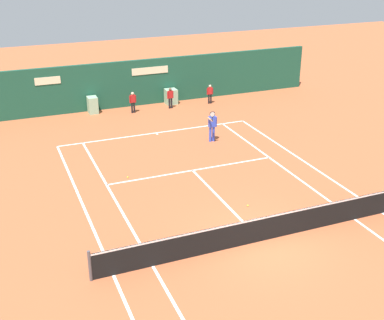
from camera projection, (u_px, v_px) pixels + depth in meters
name	position (u px, v px, depth m)	size (l,w,h in m)	color
ground_plane	(254.00, 233.00, 18.33)	(80.00, 80.00, 0.01)	#B25633
tennis_net	(262.00, 228.00, 17.64)	(12.10, 0.10, 1.07)	#4C4C51
sponsor_back_wall	(129.00, 85.00, 31.73)	(25.00, 1.02, 2.88)	#194C38
player_on_baseline	(212.00, 124.00, 26.26)	(0.66, 0.66, 1.83)	blue
ball_kid_right_post	(133.00, 101.00, 30.72)	(0.43, 0.19, 1.30)	black
ball_kid_centre_post	(170.00, 97.00, 31.55)	(0.43, 0.21, 1.31)	black
ball_kid_left_post	(210.00, 93.00, 32.49)	(0.41, 0.19, 1.23)	black
tennis_ball_near_service_line	(248.00, 206.00, 20.14)	(0.07, 0.07, 0.07)	#CCE033
tennis_ball_mid_court	(128.00, 177.00, 22.54)	(0.07, 0.07, 0.07)	#CCE033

